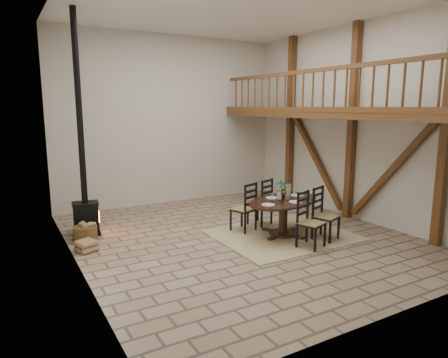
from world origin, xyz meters
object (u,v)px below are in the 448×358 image
dining_table (283,216)px  log_stack (86,246)px  wood_stove (84,186)px  log_basket (85,233)px

dining_table → log_stack: bearing=144.8°
wood_stove → log_stack: size_ratio=10.63×
log_basket → log_stack: log_basket is taller
log_basket → log_stack: bearing=-99.9°
dining_table → log_basket: size_ratio=4.91×
log_basket → log_stack: 0.71m
dining_table → wood_stove: 4.58m
wood_stove → log_basket: 1.08m
dining_table → log_stack: dining_table is taller
wood_stove → log_stack: 1.57m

